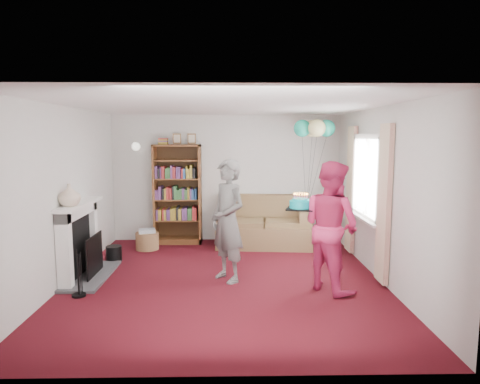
{
  "coord_description": "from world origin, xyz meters",
  "views": [
    {
      "loc": [
        0.1,
        -5.98,
        2.08
      ],
      "look_at": [
        0.23,
        0.6,
        1.22
      ],
      "focal_mm": 32.0,
      "sensor_mm": 36.0,
      "label": 1
    }
  ],
  "objects_px": {
    "birthday_cake": "(301,204)",
    "sofa": "(264,227)",
    "bookcase": "(178,195)",
    "person_magenta": "(331,226)",
    "person_striped": "(228,221)"
  },
  "relations": [
    {
      "from": "person_striped",
      "to": "birthday_cake",
      "type": "distance_m",
      "value": 1.07
    },
    {
      "from": "person_magenta",
      "to": "birthday_cake",
      "type": "relative_size",
      "value": 4.8
    },
    {
      "from": "sofa",
      "to": "person_striped",
      "type": "distance_m",
      "value": 2.22
    },
    {
      "from": "birthday_cake",
      "to": "sofa",
      "type": "bearing_deg",
      "value": 98.15
    },
    {
      "from": "person_magenta",
      "to": "bookcase",
      "type": "bearing_deg",
      "value": 8.4
    },
    {
      "from": "person_magenta",
      "to": "birthday_cake",
      "type": "height_order",
      "value": "person_magenta"
    },
    {
      "from": "bookcase",
      "to": "person_magenta",
      "type": "distance_m",
      "value": 3.59
    },
    {
      "from": "person_striped",
      "to": "birthday_cake",
      "type": "height_order",
      "value": "person_striped"
    },
    {
      "from": "bookcase",
      "to": "person_striped",
      "type": "bearing_deg",
      "value": -66.37
    },
    {
      "from": "bookcase",
      "to": "person_striped",
      "type": "height_order",
      "value": "bookcase"
    },
    {
      "from": "bookcase",
      "to": "sofa",
      "type": "relative_size",
      "value": 1.2
    },
    {
      "from": "person_striped",
      "to": "bookcase",
      "type": "bearing_deg",
      "value": 166.16
    },
    {
      "from": "person_striped",
      "to": "birthday_cake",
      "type": "xyz_separation_m",
      "value": [
        1.0,
        -0.24,
        0.27
      ]
    },
    {
      "from": "bookcase",
      "to": "birthday_cake",
      "type": "bearing_deg",
      "value": -51.51
    },
    {
      "from": "person_magenta",
      "to": "person_striped",
      "type": "bearing_deg",
      "value": 40.71
    }
  ]
}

